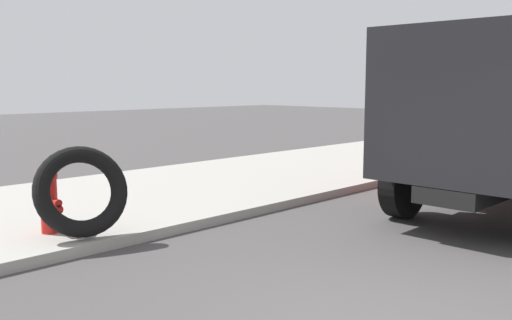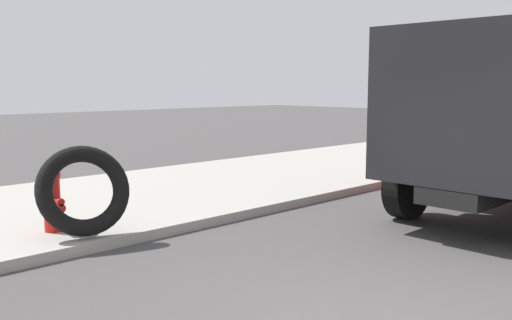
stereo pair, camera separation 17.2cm
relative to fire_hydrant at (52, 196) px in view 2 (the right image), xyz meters
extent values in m
cube|color=#99968E|center=(0.77, 1.61, -0.57)|extent=(36.00, 5.00, 0.15)
cylinder|color=red|center=(0.00, 0.01, -0.13)|extent=(0.23, 0.23, 0.74)
sphere|color=red|center=(0.00, 0.01, 0.30)|extent=(0.26, 0.26, 0.26)
cylinder|color=red|center=(0.00, -0.20, -0.04)|extent=(0.10, 0.18, 0.10)
cylinder|color=red|center=(0.00, 0.22, -0.04)|extent=(0.10, 0.18, 0.10)
cylinder|color=red|center=(0.00, -0.20, -0.13)|extent=(0.12, 0.18, 0.12)
torus|color=black|center=(0.22, -0.50, 0.12)|extent=(1.37, 0.96, 1.24)
cube|color=black|center=(4.60, -3.93, 1.25)|extent=(2.01, 2.51, 2.20)
cylinder|color=black|center=(4.79, -2.68, -0.10)|extent=(1.10, 0.31, 1.10)
camera|label=1|loc=(-3.33, -7.29, 1.53)|focal=39.06mm
camera|label=2|loc=(-3.21, -7.41, 1.53)|focal=39.06mm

